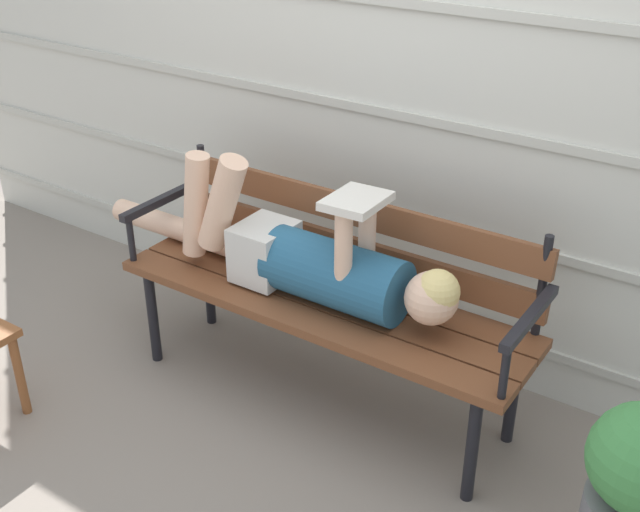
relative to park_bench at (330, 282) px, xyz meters
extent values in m
plane|color=gray|center=(0.00, -0.25, -0.50)|extent=(12.00, 12.00, 0.00)
cube|color=beige|center=(0.00, 0.47, 0.77)|extent=(5.45, 0.06, 2.55)
cube|color=#B7B7AD|center=(0.00, 0.44, -0.29)|extent=(5.45, 0.02, 0.04)
cube|color=#B7B7AD|center=(0.00, 0.44, 0.13)|extent=(5.45, 0.02, 0.04)
cube|color=#B7B7AD|center=(0.00, 0.44, 0.56)|extent=(5.45, 0.02, 0.04)
cube|color=#B7B7AD|center=(0.00, 0.44, 0.98)|extent=(5.45, 0.02, 0.04)
cube|color=brown|center=(0.00, -0.22, -0.05)|extent=(1.67, 0.14, 0.04)
cube|color=brown|center=(0.00, -0.07, -0.05)|extent=(1.67, 0.14, 0.04)
cube|color=brown|center=(0.00, 0.08, -0.05)|extent=(1.67, 0.14, 0.04)
cube|color=brown|center=(0.00, 0.16, 0.07)|extent=(1.60, 0.05, 0.11)
cube|color=brown|center=(0.00, 0.16, 0.25)|extent=(1.60, 0.05, 0.11)
cylinder|color=black|center=(-0.77, 0.16, 0.16)|extent=(0.03, 0.03, 0.39)
cylinder|color=black|center=(0.77, 0.16, 0.16)|extent=(0.03, 0.03, 0.39)
cylinder|color=black|center=(-0.73, -0.25, -0.29)|extent=(0.04, 0.04, 0.43)
cylinder|color=black|center=(0.73, -0.25, -0.29)|extent=(0.04, 0.04, 0.43)
cylinder|color=black|center=(-0.73, 0.11, -0.29)|extent=(0.04, 0.04, 0.43)
cylinder|color=black|center=(0.73, 0.11, -0.29)|extent=(0.04, 0.04, 0.43)
cube|color=black|center=(-0.81, -0.07, 0.17)|extent=(0.04, 0.43, 0.03)
cylinder|color=black|center=(-0.81, -0.25, 0.07)|extent=(0.03, 0.03, 0.20)
cube|color=black|center=(0.81, -0.07, 0.17)|extent=(0.04, 0.43, 0.03)
cylinder|color=black|center=(0.81, -0.25, 0.07)|extent=(0.03, 0.03, 0.20)
cylinder|color=#23567A|center=(0.07, -0.07, 0.09)|extent=(0.54, 0.25, 0.25)
cube|color=silver|center=(-0.26, -0.07, 0.09)|extent=(0.20, 0.24, 0.22)
sphere|color=beige|center=(0.46, -0.07, 0.12)|extent=(0.19, 0.19, 0.19)
sphere|color=#E0C67A|center=(0.48, -0.07, 0.15)|extent=(0.16, 0.16, 0.16)
cylinder|color=beige|center=(-0.41, -0.13, 0.28)|extent=(0.25, 0.11, 0.41)
cylinder|color=beige|center=(-0.55, -0.13, 0.23)|extent=(0.15, 0.09, 0.44)
cylinder|color=beige|center=(-0.74, -0.01, 0.02)|extent=(0.79, 0.10, 0.10)
cylinder|color=beige|center=(0.15, -0.15, 0.24)|extent=(0.06, 0.06, 0.30)
cylinder|color=beige|center=(0.15, 0.01, 0.24)|extent=(0.06, 0.06, 0.30)
cube|color=silver|center=(0.15, -0.07, 0.41)|extent=(0.19, 0.26, 0.04)
cylinder|color=brown|center=(-0.91, -0.80, -0.32)|extent=(0.04, 0.04, 0.36)
camera|label=1|loc=(1.45, -2.22, 1.53)|focal=44.58mm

